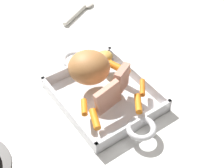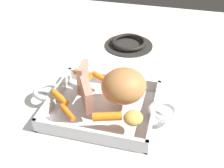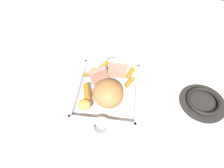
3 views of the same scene
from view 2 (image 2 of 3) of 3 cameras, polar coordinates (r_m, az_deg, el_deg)
The scene contains 12 objects.
ground_plane at distance 0.77m, azimuth -1.94°, elevation -5.38°, with size 1.65×1.65×0.00m, color white.
roasting_dish at distance 0.76m, azimuth -1.96°, elevation -4.57°, with size 0.40×0.25×0.04m.
pork_roast at distance 0.72m, azimuth 2.41°, elevation -0.37°, with size 0.12×0.11×0.09m, color #AF7440.
roast_slice_thick at distance 0.77m, azimuth -5.96°, elevation 1.45°, with size 0.01×0.08×0.08m, color tan.
roast_slice_thin at distance 0.70m, azimuth -5.20°, elevation -2.24°, with size 0.02×0.07×0.07m, color tan.
baby_carrot_center_right at distance 0.83m, azimuth -5.94°, elevation 2.07°, with size 0.02×0.02×0.06m, color orange.
baby_carrot_northwest at distance 0.68m, azimuth -1.00°, elevation -6.67°, with size 0.02×0.02×0.07m, color orange.
baby_carrot_long at distance 0.70m, azimuth -9.13°, elevation -5.76°, with size 0.01×0.01×0.06m, color orange.
baby_carrot_southwest at distance 0.82m, azimuth -2.60°, elevation 1.52°, with size 0.02×0.02×0.05m, color orange.
baby_carrot_center_left at distance 0.75m, azimuth -10.63°, elevation -2.77°, with size 0.02×0.02×0.06m, color orange.
potato_golden_small at distance 0.67m, azimuth 4.36°, elevation -6.95°, with size 0.05×0.05×0.03m, color gold.
stove_burner_rear at distance 1.08m, azimuth 3.45°, elevation 8.27°, with size 0.18×0.18×0.02m.
Camera 2 is at (-0.17, 0.55, 0.51)m, focal length 44.71 mm.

